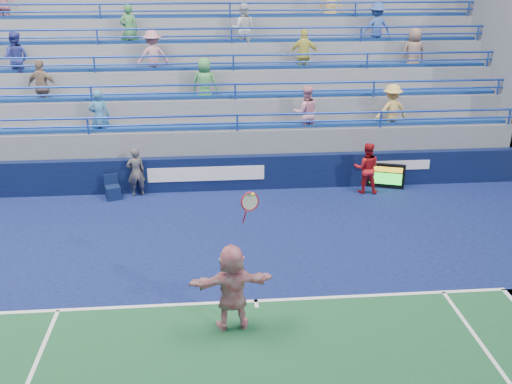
{
  "coord_description": "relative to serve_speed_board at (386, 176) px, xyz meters",
  "views": [
    {
      "loc": [
        -0.88,
        -10.29,
        6.69
      ],
      "look_at": [
        0.22,
        2.5,
        1.5
      ],
      "focal_mm": 40.0,
      "sensor_mm": 36.0,
      "label": 1
    }
  ],
  "objects": [
    {
      "name": "ball_girl",
      "position": [
        -0.75,
        -0.31,
        0.4
      ],
      "size": [
        0.88,
        0.74,
        1.61
      ],
      "primitive_type": "imported",
      "rotation": [
        0.0,
        0.0,
        2.97
      ],
      "color": "#B0141A",
      "rests_on": "ground"
    },
    {
      "name": "line_judge",
      "position": [
        -7.79,
        0.03,
        0.36
      ],
      "size": [
        0.65,
        0.53,
        1.53
      ],
      "primitive_type": "imported",
      "rotation": [
        0.0,
        0.0,
        3.49
      ],
      "color": "#141537",
      "rests_on": "ground"
    },
    {
      "name": "tennis_player",
      "position": [
        -5.19,
        -7.03,
        0.49
      ],
      "size": [
        1.69,
        0.67,
        2.86
      ],
      "color": "white",
      "rests_on": "ground"
    },
    {
      "name": "sponsor_wall",
      "position": [
        -4.66,
        0.31,
        0.14
      ],
      "size": [
        18.0,
        0.32,
        1.1
      ],
      "color": "#091332",
      "rests_on": "ground"
    },
    {
      "name": "serve_speed_board",
      "position": [
        0.0,
        0.0,
        0.0
      ],
      "size": [
        1.14,
        0.49,
        0.81
      ],
      "color": "black",
      "rests_on": "ground"
    },
    {
      "name": "judge_chair",
      "position": [
        -8.49,
        -0.18,
        -0.17
      ],
      "size": [
        0.53,
        0.54,
        0.74
      ],
      "color": "#0C183D",
      "rests_on": "ground"
    },
    {
      "name": "bleacher_stand",
      "position": [
        -4.67,
        4.08,
        1.14
      ],
      "size": [
        18.0,
        5.6,
        6.13
      ],
      "color": "slate",
      "rests_on": "ground"
    },
    {
      "name": "ground",
      "position": [
        -4.67,
        -6.19,
        -0.41
      ],
      "size": [
        120.0,
        120.0,
        0.0
      ],
      "primitive_type": "plane",
      "color": "#333538"
    }
  ]
}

